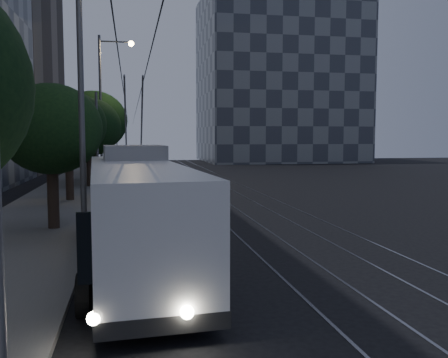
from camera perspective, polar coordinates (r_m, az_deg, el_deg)
name	(u,v)px	position (r m, az deg, el deg)	size (l,w,h in m)	color
ground	(238,244)	(17.46, 1.58, -7.47)	(120.00, 120.00, 0.00)	black
sidewalk	(75,187)	(37.05, -16.62, -0.93)	(5.00, 90.00, 0.15)	slate
tram_rails	(214,186)	(37.36, -1.18, -0.78)	(4.52, 90.00, 0.02)	gray
overhead_wires	(111,140)	(36.68, -12.82, 4.41)	(2.23, 90.00, 6.00)	black
building_distant_right	(278,79)	(75.30, 6.20, 11.25)	(22.00, 18.00, 24.00)	#383D47
trolleybus	(136,213)	(14.33, -10.01, -3.84)	(3.19, 11.59, 5.63)	white
pickup_silver	(141,189)	(27.76, -9.48, -1.09)	(2.84, 6.16, 1.71)	silver
car_white_a	(146,184)	(30.82, -8.90, -0.61)	(1.87, 4.64, 1.58)	silver
car_white_b	(137,176)	(38.90, -9.95, 0.35)	(1.87, 4.60, 1.33)	silver
car_white_c	(142,172)	(41.28, -9.36, 0.80)	(1.68, 4.81, 1.58)	white
car_white_d	(131,167)	(51.39, -10.58, 1.41)	(1.49, 3.70, 1.26)	silver
tree_1	(51,130)	(20.47, -19.15, 5.35)	(3.91, 3.91, 5.78)	black
tree_2	(68,125)	(29.28, -17.38, 5.89)	(4.24, 4.24, 6.27)	black
tree_3	(89,127)	(36.90, -15.22, 5.73)	(4.60, 4.60, 6.44)	black
tree_4	(93,121)	(41.94, -14.69, 6.42)	(5.40, 5.40, 7.37)	black
tree_5	(94,129)	(50.34, -14.59, 5.55)	(5.02, 5.02, 6.67)	black
streetlamp_near	(93,73)	(17.52, -14.72, 11.59)	(2.35, 0.44, 9.64)	slate
streetlamp_far	(106,96)	(39.89, -13.32, 9.19)	(2.71, 0.44, 11.38)	slate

